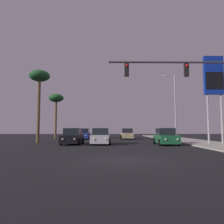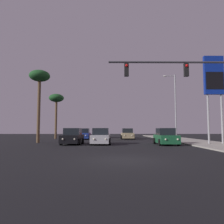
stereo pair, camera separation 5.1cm
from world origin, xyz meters
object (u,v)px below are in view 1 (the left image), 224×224
Objects in this scene: car_blue at (84,134)px; gas_station_sign at (214,80)px; car_red at (103,134)px; street_lamp at (174,103)px; palm_tree_mid at (56,100)px; palm_tree_near at (39,80)px; traffic_light_mast at (193,83)px; car_black at (73,137)px; car_tan at (127,134)px; car_green at (166,137)px; car_silver at (101,137)px.

gas_station_sign is at bearing 139.82° from car_blue.
car_blue and car_red have the same top height.
palm_tree_mid is (-17.64, 5.60, 1.18)m from street_lamp.
street_lamp is at bearing 14.36° from palm_tree_near.
palm_tree_near is (-17.20, -4.40, 2.26)m from street_lamp.
street_lamp reaches higher than palm_tree_near.
car_red is 0.59× the size of palm_tree_mid.
palm_tree_near is at bearing 143.08° from traffic_light_mast.
palm_tree_mid is (-19.45, 13.33, -0.32)m from gas_station_sign.
car_black and car_red have the same top height.
car_tan is 0.51× the size of palm_tree_near.
palm_tree_mid is at bearing -40.89° from car_green.
gas_station_sign is 19.30m from palm_tree_near.
car_silver is 1.00× the size of car_green.
street_lamp is (10.15, -10.21, 4.36)m from car_red.
gas_station_sign is (11.95, -17.94, 5.86)m from car_red.
car_red is 0.52× the size of traffic_light_mast.
car_blue is 6.44m from car_red.
car_green and car_red have the same top height.
traffic_light_mast is (9.64, -8.11, 4.02)m from car_black.
palm_tree_mid is (-4.84, 12.43, 5.53)m from car_black.
palm_tree_mid is at bearing -3.14° from car_tan.
car_silver is 0.48× the size of gas_station_sign.
street_lamp is at bearing -150.23° from car_black.
traffic_light_mast is 0.99× the size of palm_tree_near.
car_green is 1.00× the size of car_tan.
palm_tree_near is (-11.05, -9.39, 6.62)m from car_tan.
car_red is at bearing -116.64° from car_blue.
palm_tree_near is at bearing 170.07° from gas_station_sign.
palm_tree_near is at bearing 40.26° from car_tan.
car_blue is 11.81m from palm_tree_near.
gas_station_sign reaches higher than palm_tree_near.
palm_tree_mid reaches higher than traffic_light_mast.
palm_tree_near is (-13.98, 3.07, 6.62)m from car_green.
car_green is 0.59× the size of palm_tree_mid.
palm_tree_near reaches higher than car_silver.
car_silver is at bearing -57.99° from palm_tree_mid.
gas_station_sign is at bearing 125.25° from car_red.
traffic_light_mast is at bearing -54.82° from palm_tree_mid.
car_black is 1.00× the size of car_green.
palm_tree_mid is (-14.43, 13.07, 5.53)m from car_green.
car_blue is 0.51× the size of palm_tree_near.
car_red is at bearing 64.26° from palm_tree_near.
gas_station_sign reaches higher than car_red.
car_silver is 0.52× the size of traffic_light_mast.
car_green is 7.71m from gas_station_sign.
car_blue is 14.37m from street_lamp.
car_silver and car_blue have the same top height.
car_blue is 7.34m from palm_tree_mid.
car_silver is at bearing 175.77° from gas_station_sign.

